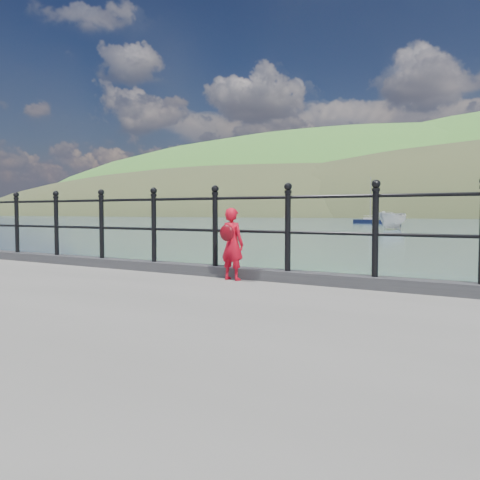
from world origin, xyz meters
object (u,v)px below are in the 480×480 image
Objects in this scene: railing at (250,221)px; child at (232,243)px; sailboat_left at (370,222)px; launch_white at (392,220)px.

child is (-0.13, -0.26, -0.31)m from railing.
child is 0.13× the size of sailboat_left.
sailboat_left reaches higher than railing.
railing is 52.26m from launch_white.
launch_white is (-12.07, 50.84, -0.80)m from railing.
sailboat_left is (-23.30, 78.58, -1.17)m from child.
launch_white is at bearing -71.72° from child.
child is 0.19× the size of launch_white.
railing reaches higher than child.
child is 81.97m from sailboat_left.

